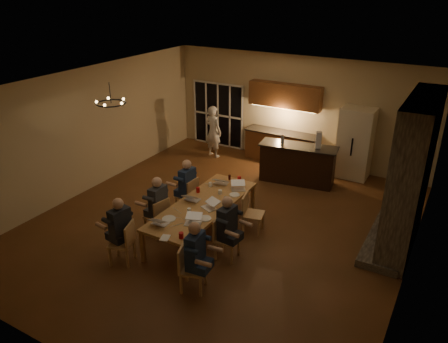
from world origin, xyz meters
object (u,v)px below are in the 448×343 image
chair_right_mid (227,239)px  chair_left_far (187,195)px  laptop_b (193,219)px  person_right_near (195,256)px  standing_person (213,131)px  laptop_f (238,185)px  chair_right_near (193,269)px  person_right_mid (227,228)px  chandelier (111,103)px  bar_blender (319,140)px  laptop_a (160,219)px  can_silver (191,215)px  chair_right_far (253,214)px  plate_far (235,195)px  bar_bottle (282,139)px  person_left_mid (159,206)px  laptop_e (221,179)px  chair_left_mid (156,216)px  dining_table (203,219)px  redcup_mid (198,190)px  person_left_near (121,230)px  plate_near (205,218)px  plate_left (169,219)px  person_left_far (188,187)px  can_cola (230,177)px  bar_island (297,164)px  laptop_d (209,204)px  refrigerator (355,143)px  mug_front (189,210)px  laptop_c (193,195)px  mug_mid (220,192)px  mug_back (210,184)px  redcup_near (181,235)px  can_right (226,199)px

chair_right_mid → chair_left_far: bearing=51.5°
laptop_b → person_right_near: bearing=-74.4°
standing_person → laptop_f: bearing=141.5°
chair_right_near → person_right_mid: person_right_mid is taller
chandelier → bar_blender: bearing=48.8°
laptop_a → can_silver: 0.62m
chair_right_far → plate_far: bearing=70.4°
person_right_near → bar_bottle: size_ratio=5.75×
person_left_mid → laptop_e: (0.66, 1.57, 0.17)m
chair_left_mid → laptop_e: size_ratio=2.78×
dining_table → redcup_mid: bearing=133.2°
person_left_near → bar_bottle: 5.31m
plate_near → bar_blender: size_ratio=0.56×
plate_near → bar_blender: bearing=77.4°
dining_table → plate_left: 0.99m
chair_left_far → standing_person: bearing=-156.7°
person_left_far → chandelier: size_ratio=2.17×
person_left_far → can_cola: bearing=138.9°
dining_table → chair_left_mid: 1.02m
bar_island → laptop_d: bearing=-107.3°
plate_near → laptop_a: bearing=-137.9°
standing_person → plate_left: standing_person is taller
refrigerator → laptop_f: 4.09m
bar_blender → laptop_b: bearing=-123.6°
chandelier → chair_right_near: bearing=-25.6°
person_left_near → redcup_mid: 2.09m
mug_front → laptop_c: bearing=116.1°
standing_person → laptop_d: bearing=132.1°
mug_front → can_cola: size_ratio=0.83×
mug_mid → bar_island: bearing=76.4°
mug_back → can_silver: bearing=-73.8°
laptop_a → standing_person: bearing=-73.0°
chair_right_near → laptop_d: size_ratio=2.78×
person_right_mid → laptop_b: 0.70m
person_left_near → person_right_near: 1.76m
can_silver → plate_left: size_ratio=0.43×
chandelier → bar_bottle: bearing=57.0°
person_left_mid → redcup_near: size_ratio=11.50×
refrigerator → redcup_near: bearing=-105.3°
laptop_b → person_left_far: bearing=107.3°
person_left_mid → person_right_mid: (1.73, -0.04, 0.00)m
person_left_near → redcup_mid: size_ratio=11.50×
chandelier → laptop_c: (1.82, 0.31, -1.89)m
can_silver → bar_bottle: 4.19m
can_cola → plate_near: (0.48, -1.88, -0.05)m
person_right_near → bar_bottle: person_right_near is taller
chair_right_far → can_right: 0.72m
laptop_c → plate_left: 0.94m
plate_left → can_silver: bearing=35.4°
plate_left → laptop_e: bearing=87.8°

